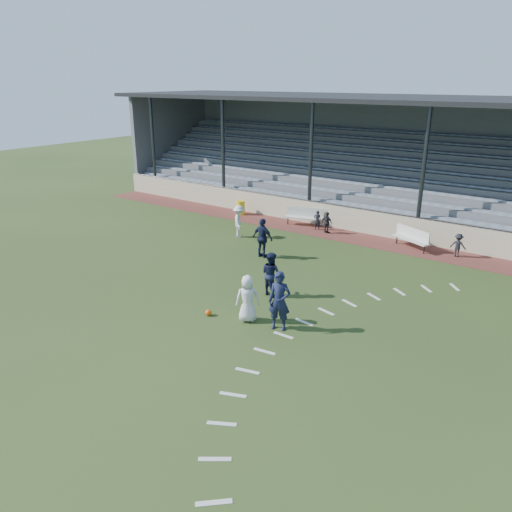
% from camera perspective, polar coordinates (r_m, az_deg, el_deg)
% --- Properties ---
extents(ground, '(90.00, 90.00, 0.00)m').
position_cam_1_polar(ground, '(17.22, -4.89, -6.36)').
color(ground, '#2A3C18').
rests_on(ground, ground).
extents(cinder_track, '(34.00, 2.00, 0.02)m').
position_cam_1_polar(cinder_track, '(25.53, 10.55, 2.19)').
color(cinder_track, '#572722').
rests_on(cinder_track, ground).
extents(retaining_wall, '(34.00, 0.18, 1.20)m').
position_cam_1_polar(retaining_wall, '(26.28, 11.62, 3.97)').
color(retaining_wall, beige).
rests_on(retaining_wall, ground).
extents(bench_left, '(2.03, 1.03, 0.95)m').
position_cam_1_polar(bench_left, '(27.03, 5.56, 4.69)').
color(bench_left, silver).
rests_on(bench_left, cinder_track).
extents(bench_right, '(1.98, 1.27, 0.95)m').
position_cam_1_polar(bench_right, '(24.34, 17.38, 2.16)').
color(bench_right, silver).
rests_on(bench_right, cinder_track).
extents(trash_bin, '(0.50, 0.50, 0.80)m').
position_cam_1_polar(trash_bin, '(29.17, -1.76, 5.56)').
color(trash_bin, yellow).
rests_on(trash_bin, cinder_track).
extents(football, '(0.21, 0.21, 0.21)m').
position_cam_1_polar(football, '(16.93, -5.46, -6.46)').
color(football, '#D8520C').
rests_on(football, ground).
extents(player_white_lead, '(0.92, 0.88, 1.58)m').
position_cam_1_polar(player_white_lead, '(16.24, -0.97, -4.88)').
color(player_white_lead, silver).
rests_on(player_white_lead, ground).
extents(player_navy_lead, '(0.82, 0.67, 1.93)m').
position_cam_1_polar(player_navy_lead, '(15.66, 2.69, -5.18)').
color(player_navy_lead, '#131935').
rests_on(player_navy_lead, ground).
extents(player_navy_mid, '(0.90, 0.77, 1.64)m').
position_cam_1_polar(player_navy_mid, '(18.17, 1.72, -2.04)').
color(player_navy_mid, '#131935').
rests_on(player_navy_mid, ground).
extents(player_white_wing, '(1.09, 1.19, 1.61)m').
position_cam_1_polar(player_white_wing, '(24.88, -1.95, 3.97)').
color(player_white_wing, silver).
rests_on(player_white_wing, ground).
extents(player_navy_wing, '(1.06, 0.48, 1.77)m').
position_cam_1_polar(player_navy_wing, '(21.97, 0.77, 2.06)').
color(player_navy_wing, '#131935').
rests_on(player_navy_wing, ground).
extents(sub_left_near, '(0.44, 0.38, 1.03)m').
position_cam_1_polar(sub_left_near, '(26.29, 7.02, 4.10)').
color(sub_left_near, black).
rests_on(sub_left_near, cinder_track).
extents(sub_left_far, '(0.68, 0.40, 1.09)m').
position_cam_1_polar(sub_left_far, '(25.76, 8.13, 3.79)').
color(sub_left_far, black).
rests_on(sub_left_far, cinder_track).
extents(sub_right, '(0.70, 0.42, 1.06)m').
position_cam_1_polar(sub_right, '(23.84, 22.09, 1.15)').
color(sub_right, black).
rests_on(sub_right, cinder_track).
extents(grandstand, '(34.60, 9.00, 6.61)m').
position_cam_1_polar(grandstand, '(30.19, 15.63, 8.80)').
color(grandstand, slate).
rests_on(grandstand, ground).
extents(penalty_arc, '(3.89, 14.63, 0.01)m').
position_cam_1_polar(penalty_arc, '(15.15, 7.27, -10.32)').
color(penalty_arc, silver).
rests_on(penalty_arc, ground).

